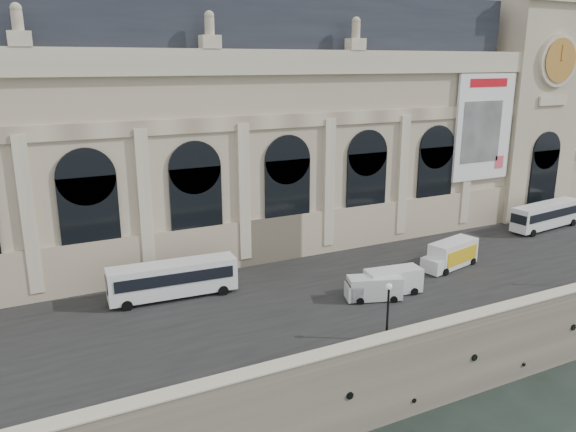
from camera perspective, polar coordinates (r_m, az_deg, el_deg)
name	(u,v)px	position (r m, az deg, el deg)	size (l,w,h in m)	color
ground	(452,403)	(49.99, 16.31, -17.73)	(260.00, 260.00, 0.00)	black
quay	(270,246)	(75.19, -1.83, -3.10)	(160.00, 70.00, 6.00)	gray
street	(358,277)	(56.93, 7.17, -6.15)	(160.00, 24.00, 0.06)	#2D2D2D
parapet	(453,326)	(47.16, 16.42, -10.63)	(160.00, 1.40, 1.21)	gray
museum	(237,126)	(65.54, -5.20, 9.11)	(69.00, 18.70, 29.10)	beige
clock_pavilion	(511,87)	(86.18, 21.69, 12.07)	(13.00, 14.72, 36.70)	beige
bus_left	(173,279)	(52.03, -11.61, -6.25)	(11.68, 3.31, 3.40)	silver
bus_right	(546,215)	(79.06, 24.75, 0.11)	(11.78, 3.74, 3.41)	silver
van_b	(390,282)	(52.91, 10.30, -6.58)	(5.67, 2.79, 2.43)	silver
van_c	(371,288)	(51.44, 8.44, -7.28)	(5.32, 3.41, 2.22)	silver
box_truck	(451,255)	(60.96, 16.19, -3.80)	(7.34, 3.79, 2.83)	silver
lamp_left	(388,313)	(44.04, 10.09, -9.63)	(0.48, 0.48, 4.74)	black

